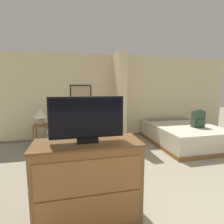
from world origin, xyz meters
name	(u,v)px	position (x,y,z in m)	size (l,w,h in m)	color
wall_back	(121,97)	(0.00, 4.09, 1.29)	(7.62, 0.16, 2.60)	beige
wall_partition_pillar	(119,97)	(-0.19, 3.64, 1.30)	(0.24, 0.77, 2.60)	beige
couch	(82,132)	(-1.30, 3.61, 0.32)	(1.84, 0.84, 0.87)	gray
coffee_table	(87,139)	(-1.25, 2.72, 0.38)	(0.72, 0.44, 0.43)	brown
side_table	(41,129)	(-2.41, 3.56, 0.48)	(0.41, 0.41, 0.59)	brown
table_lamp	(41,114)	(-2.41, 3.56, 0.90)	(0.37, 0.37, 0.46)	tan
tv_dresser	(88,181)	(-1.40, 0.57, 0.49)	(1.24, 0.52, 0.99)	brown
tv	(87,119)	(-1.40, 0.57, 1.25)	(0.84, 0.16, 0.52)	black
bed	(183,134)	(1.50, 2.90, 0.27)	(1.71, 2.19, 0.54)	brown
backpack	(198,118)	(1.71, 2.57, 0.79)	(0.31, 0.20, 0.49)	#2D4733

